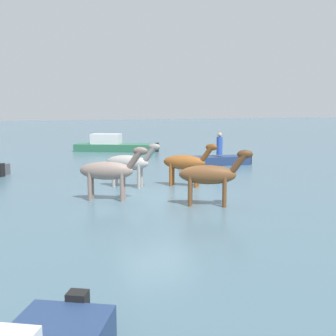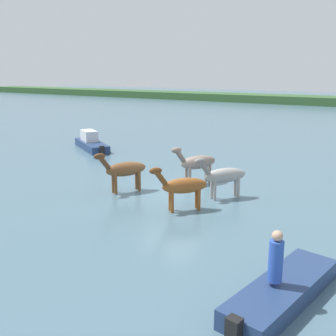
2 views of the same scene
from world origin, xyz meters
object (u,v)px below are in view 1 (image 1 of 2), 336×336
horse_gray_outer (109,171)px  boat_skiff_near (215,162)px  boat_dinghy_port (114,147)px  person_watcher_seated (220,144)px  horse_dark_mare (210,175)px  horse_dun_straggler (186,163)px  horse_mid_herd (129,163)px

horse_gray_outer → boat_skiff_near: size_ratio=0.54×
boat_skiff_near → boat_dinghy_port: size_ratio=0.72×
boat_dinghy_port → person_watcher_seated: person_watcher_seated is taller
boat_skiff_near → horse_dark_mare: bearing=69.8°
horse_gray_outer → person_watcher_seated: 9.83m
horse_dun_straggler → boat_dinghy_port: bearing=128.9°
horse_dun_straggler → horse_dark_mare: bearing=-59.5°
horse_dark_mare → person_watcher_seated: horse_dark_mare is taller
horse_dun_straggler → boat_dinghy_port: 13.92m
horse_dun_straggler → boat_dinghy_port: size_ratio=0.32×
horse_gray_outer → boat_dinghy_port: (15.07, -4.58, -0.67)m
horse_dark_mare → horse_mid_herd: size_ratio=1.13×
horse_gray_outer → person_watcher_seated: size_ratio=1.85×
horse_dun_straggler → person_watcher_seated: size_ratio=1.54×
horse_dark_mare → boat_skiff_near: 9.56m
horse_mid_herd → boat_skiff_near: (4.20, -6.26, -0.80)m
horse_gray_outer → horse_dark_mare: (-2.05, -2.72, -0.01)m
horse_dark_mare → horse_dun_straggler: bearing=107.2°
horse_dark_mare → boat_dinghy_port: 17.24m
boat_skiff_near → horse_gray_outer: bearing=49.5°
horse_mid_herd → horse_gray_outer: bearing=-84.9°
boat_dinghy_port → person_watcher_seated: size_ratio=4.81×
horse_gray_outer → person_watcher_seated: bearing=66.7°
horse_gray_outer → horse_dun_straggler: 3.68m
horse_dun_straggler → horse_dark_mare: (-3.26, 0.75, 0.05)m
horse_mid_herd → boat_dinghy_port: (13.16, -3.23, -0.63)m
horse_dark_mare → person_watcher_seated: 9.50m
horse_dark_mare → horse_mid_herd: bearing=139.2°
horse_gray_outer → horse_dun_straggler: size_ratio=1.20×
horse_gray_outer → boat_skiff_near: 9.80m
horse_dark_mare → boat_dinghy_port: (17.13, -1.86, -0.66)m
boat_dinghy_port → person_watcher_seated: 9.69m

